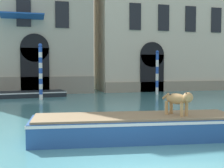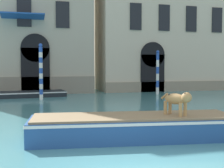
# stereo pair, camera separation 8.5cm
# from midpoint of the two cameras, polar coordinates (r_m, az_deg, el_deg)

# --- Properties ---
(palazzo_left) EXTENTS (10.73, 7.40, 14.79)m
(palazzo_left) POSITION_cam_midpoint_polar(r_m,az_deg,el_deg) (27.95, -15.68, 13.90)
(palazzo_left) COLOR #B2A893
(palazzo_left) RESTS_ON ground_plane
(boat_foreground) EXTENTS (6.54, 2.66, 0.72)m
(boat_foreground) POSITION_cam_midpoint_polar(r_m,az_deg,el_deg) (9.65, 4.35, -7.69)
(boat_foreground) COLOR #234C8C
(boat_foreground) RESTS_ON ground_plane
(dog_on_deck) EXTENTS (0.64, 1.06, 0.75)m
(dog_on_deck) POSITION_cam_midpoint_polar(r_m,az_deg,el_deg) (9.67, 12.11, -2.77)
(dog_on_deck) COLOR tan
(dog_on_deck) RESTS_ON boat_foreground
(boat_moored_near_palazzo) EXTENTS (6.19, 2.53, 0.39)m
(boat_moored_near_palazzo) POSITION_cam_midpoint_polar(r_m,az_deg,el_deg) (22.84, -16.02, -1.79)
(boat_moored_near_palazzo) COLOR black
(boat_moored_near_palazzo) RESTS_ON ground_plane
(mooring_pole_0) EXTENTS (0.23, 0.23, 3.40)m
(mooring_pole_0) POSITION_cam_midpoint_polar(r_m,az_deg,el_deg) (24.45, 8.43, 2.18)
(mooring_pole_0) COLOR white
(mooring_pole_0) RESTS_ON ground_plane
(mooring_pole_2) EXTENTS (0.24, 0.24, 3.66)m
(mooring_pole_2) POSITION_cam_midpoint_polar(r_m,az_deg,el_deg) (20.76, -12.76, 2.28)
(mooring_pole_2) COLOR white
(mooring_pole_2) RESTS_ON ground_plane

